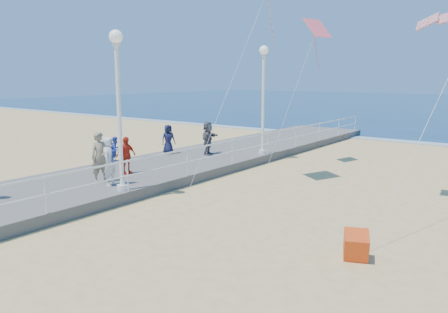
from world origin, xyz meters
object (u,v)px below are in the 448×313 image
Objects in this scene: lamp_post_mid at (118,94)px; box_kite at (356,248)px; spectator_5 at (208,138)px; lamp_post_far at (263,89)px; spectator_3 at (126,155)px; spectator_4 at (168,139)px; woman_holding_toddler at (110,161)px; toddler_held at (116,149)px; spectator_6 at (100,157)px.

lamp_post_mid reaches higher than box_kite.
lamp_post_mid reaches higher than spectator_5.
lamp_post_far is 3.53× the size of spectator_3.
lamp_post_mid reaches higher than spectator_4.
woman_holding_toddler reaches higher than spectator_3.
toddler_held is (-0.73, 0.39, -1.96)m from lamp_post_mid.
spectator_4 is at bearing 106.52° from spectator_5.
woman_holding_toddler is at bearing 155.44° from box_kite.
toddler_held reaches higher than spectator_5.
lamp_post_mid is 5.87× the size of toddler_held.
toddler_held is at bearing 154.45° from box_kite.
spectator_4 is (-3.82, 6.20, -2.52)m from lamp_post_mid.
toddler_held is 1.89m from spectator_3.
lamp_post_mid is 2.83× the size of spectator_6.
spectator_3 is 0.91× the size of spectator_5.
spectator_4 is (-2.94, 5.96, -0.13)m from woman_holding_toddler.
spectator_3 is at bearing 146.74° from box_kite.
lamp_post_far reaches higher than spectator_6.
box_kite is (11.98, -6.13, -0.84)m from spectator_4.
lamp_post_far is 9.13m from woman_holding_toddler.
lamp_post_mid is at bearing -178.28° from spectator_5.
spectator_3 is (-0.99, 1.56, -0.12)m from woman_holding_toddler.
toddler_held reaches higher than spectator_4.
woman_holding_toddler reaches higher than spectator_4.
spectator_4 is at bearing 38.33° from spectator_6.
spectator_6 reaches higher than toddler_held.
box_kite is at bearing -108.93° from woman_holding_toddler.
box_kite is (8.16, -8.93, -3.36)m from lamp_post_far.
lamp_post_mid is at bearing -84.44° from spectator_6.
spectator_5 is 12.54m from box_kite.
toddler_held is 0.61× the size of spectator_4.
lamp_post_mid is 9.00m from lamp_post_far.
spectator_3 is at bearing -133.84° from spectator_4.
woman_holding_toddler is 6.65m from spectator_4.
lamp_post_mid is 1.00× the size of lamp_post_far.
spectator_5 is 2.76× the size of box_kite.
box_kite is (10.25, -7.17, -0.93)m from spectator_5.
spectator_3 is at bearing 167.94° from spectator_5.
spectator_6 is 3.13× the size of box_kite.
lamp_post_far is at bearing 108.92° from box_kite.
lamp_post_far is at bearing -22.72° from toddler_held.
spectator_4 is at bearing 8.39° from woman_holding_toddler.
toddler_held is at bearing -129.77° from spectator_4.
lamp_post_far reaches higher than box_kite.
spectator_4 is 2.02m from spectator_5.
spectator_3 is at bearing 14.47° from woman_holding_toddler.
lamp_post_far reaches higher than toddler_held.
toddler_held is 0.60× the size of spectator_3.
spectator_5 is 0.88× the size of spectator_6.
toddler_held is 0.48× the size of spectator_6.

